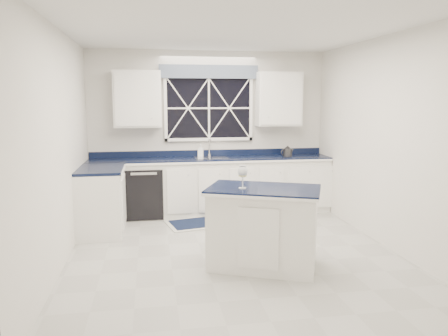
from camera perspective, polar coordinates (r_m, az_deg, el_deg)
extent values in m
plane|color=#A9A9A4|center=(5.57, 1.19, -10.94)|extent=(4.50, 4.50, 0.00)
cube|color=silver|center=(7.48, -2.02, 4.76)|extent=(4.00, 0.10, 2.70)
cube|color=white|center=(7.30, -1.67, -2.47)|extent=(3.98, 0.60, 0.90)
cube|color=white|center=(6.49, -15.72, -4.24)|extent=(0.60, 1.00, 0.90)
cube|color=black|center=(7.23, -1.68, 1.19)|extent=(3.98, 0.64, 0.04)
cube|color=black|center=(7.25, -10.32, -3.03)|extent=(0.60, 0.58, 0.82)
cube|color=black|center=(7.43, -2.00, 7.82)|extent=(1.40, 0.02, 1.00)
cube|color=slate|center=(7.38, -1.96, 12.47)|extent=(1.65, 0.04, 0.22)
cube|color=white|center=(7.23, -11.25, 8.82)|extent=(0.75, 0.34, 0.90)
cube|color=white|center=(7.54, 7.13, 8.91)|extent=(0.75, 0.34, 0.90)
cylinder|color=#BDBDC0|center=(7.44, -1.92, 1.72)|extent=(0.05, 0.05, 0.04)
cylinder|color=#BDBDC0|center=(7.42, -1.92, 2.79)|extent=(0.02, 0.02, 0.28)
cylinder|color=#BDBDC0|center=(7.32, -1.83, 3.73)|extent=(0.02, 0.18, 0.02)
cube|color=white|center=(5.01, 5.15, -7.96)|extent=(1.35, 1.09, 0.88)
cube|color=black|center=(4.90, 5.22, -2.81)|extent=(1.42, 1.17, 0.04)
cube|color=beige|center=(6.80, -2.74, -7.17)|extent=(1.21, 0.88, 0.01)
cube|color=#0F1632|center=(6.80, -2.74, -7.09)|extent=(1.07, 0.74, 0.01)
cylinder|color=#2B2B2D|center=(7.49, 8.30, 2.01)|extent=(0.19, 0.19, 0.13)
cone|color=#2B2B2D|center=(7.48, 8.32, 2.70)|extent=(0.16, 0.16, 0.05)
torus|color=#2B2B2D|center=(7.44, 7.79, 2.05)|extent=(0.10, 0.05, 0.11)
cylinder|color=#2B2B2D|center=(7.54, 8.87, 2.18)|extent=(0.07, 0.03, 0.08)
cylinder|color=silver|center=(4.84, 2.44, -2.63)|extent=(0.09, 0.09, 0.01)
cylinder|color=silver|center=(4.83, 2.45, -1.79)|extent=(0.01, 0.01, 0.14)
ellipsoid|color=silver|center=(4.81, 2.45, -0.45)|extent=(0.11, 0.11, 0.14)
cylinder|color=#E4DD78|center=(4.81, 2.45, -0.74)|extent=(0.09, 0.09, 0.06)
imported|color=silver|center=(7.41, -3.07, 2.31)|extent=(0.11, 0.11, 0.20)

